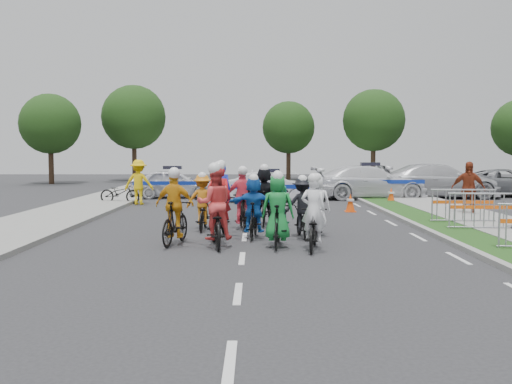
{
  "coord_description": "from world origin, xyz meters",
  "views": [
    {
      "loc": [
        0.27,
        -11.97,
        2.27
      ],
      "look_at": [
        0.31,
        4.48,
        1.1
      ],
      "focal_mm": 40.0,
      "sensor_mm": 36.0,
      "label": 1
    }
  ],
  "objects_px": {
    "rider_2": "(215,216)",
    "police_car_1": "(270,187)",
    "marshal_hiviz": "(139,182)",
    "tree_0": "(50,124)",
    "parked_bike": "(120,193)",
    "rider_4": "(302,213)",
    "rider_8": "(277,208)",
    "spectator_2": "(468,189)",
    "rider_7": "(317,211)",
    "police_car_2": "(370,182)",
    "barrier_1": "(484,213)",
    "tree_1": "(374,121)",
    "rider_0": "(313,224)",
    "tree_4": "(289,128)",
    "civilian_sedan": "(439,181)",
    "rider_5": "(254,211)",
    "cone_0": "(350,203)",
    "cone_1": "(391,195)",
    "tree_3": "(134,117)",
    "rider_6": "(219,212)",
    "civilian_suv": "(508,183)",
    "rider_11": "(264,200)",
    "rider_9": "(243,205)",
    "rider_12": "(221,202)",
    "barrier_2": "(463,207)",
    "rider_3": "(175,215)",
    "rider_10": "(203,207)",
    "police_car_0": "(173,183)"
  },
  "relations": [
    {
      "from": "barrier_2",
      "to": "rider_12",
      "type": "bearing_deg",
      "value": 175.68
    },
    {
      "from": "rider_4",
      "to": "tree_0",
      "type": "distance_m",
      "value": 29.76
    },
    {
      "from": "rider_7",
      "to": "tree_4",
      "type": "xyz_separation_m",
      "value": [
        1.05,
        30.62,
        3.52
      ]
    },
    {
      "from": "rider_0",
      "to": "police_car_0",
      "type": "bearing_deg",
      "value": -60.64
    },
    {
      "from": "spectator_2",
      "to": "tree_0",
      "type": "xyz_separation_m",
      "value": [
        -21.73,
        20.16,
        3.22
      ]
    },
    {
      "from": "police_car_2",
      "to": "rider_4",
      "type": "bearing_deg",
      "value": 157.26
    },
    {
      "from": "rider_4",
      "to": "tree_0",
      "type": "height_order",
      "value": "tree_0"
    },
    {
      "from": "marshal_hiviz",
      "to": "cone_1",
      "type": "bearing_deg",
      "value": -171.58
    },
    {
      "from": "tree_3",
      "to": "cone_1",
      "type": "bearing_deg",
      "value": -50.95
    },
    {
      "from": "barrier_1",
      "to": "tree_0",
      "type": "bearing_deg",
      "value": 130.63
    },
    {
      "from": "cone_0",
      "to": "rider_10",
      "type": "bearing_deg",
      "value": -135.75
    },
    {
      "from": "tree_0",
      "to": "police_car_1",
      "type": "bearing_deg",
      "value": -43.43
    },
    {
      "from": "barrier_1",
      "to": "cone_1",
      "type": "bearing_deg",
      "value": 92.41
    },
    {
      "from": "rider_12",
      "to": "cone_0",
      "type": "distance_m",
      "value": 5.74
    },
    {
      "from": "police_car_1",
      "to": "tree_0",
      "type": "distance_m",
      "value": 20.88
    },
    {
      "from": "tree_0",
      "to": "tree_1",
      "type": "relative_size",
      "value": 0.92
    },
    {
      "from": "rider_0",
      "to": "spectator_2",
      "type": "xyz_separation_m",
      "value": [
        6.11,
        6.77,
        0.37
      ]
    },
    {
      "from": "rider_9",
      "to": "cone_1",
      "type": "xyz_separation_m",
      "value": [
        6.39,
        8.61,
        -0.37
      ]
    },
    {
      "from": "tree_0",
      "to": "rider_0",
      "type": "bearing_deg",
      "value": -59.89
    },
    {
      "from": "marshal_hiviz",
      "to": "tree_0",
      "type": "height_order",
      "value": "tree_0"
    },
    {
      "from": "marshal_hiviz",
      "to": "rider_11",
      "type": "bearing_deg",
      "value": 131.71
    },
    {
      "from": "rider_9",
      "to": "tree_3",
      "type": "height_order",
      "value": "tree_3"
    },
    {
      "from": "rider_2",
      "to": "police_car_1",
      "type": "height_order",
      "value": "rider_2"
    },
    {
      "from": "rider_3",
      "to": "rider_12",
      "type": "height_order",
      "value": "rider_12"
    },
    {
      "from": "tree_1",
      "to": "rider_0",
      "type": "bearing_deg",
      "value": -104.33
    },
    {
      "from": "barrier_2",
      "to": "civilian_sedan",
      "type": "bearing_deg",
      "value": 75.81
    },
    {
      "from": "civilian_sedan",
      "to": "tree_3",
      "type": "xyz_separation_m",
      "value": [
        -18.32,
        16.16,
        4.05
      ]
    },
    {
      "from": "rider_5",
      "to": "cone_0",
      "type": "distance_m",
      "value": 7.52
    },
    {
      "from": "rider_0",
      "to": "tree_1",
      "type": "distance_m",
      "value": 30.11
    },
    {
      "from": "rider_4",
      "to": "rider_2",
      "type": "bearing_deg",
      "value": 26.06
    },
    {
      "from": "rider_7",
      "to": "tree_3",
      "type": "distance_m",
      "value": 30.94
    },
    {
      "from": "police_car_1",
      "to": "civilian_sedan",
      "type": "height_order",
      "value": "civilian_sedan"
    },
    {
      "from": "rider_12",
      "to": "spectator_2",
      "type": "xyz_separation_m",
      "value": [
        8.52,
        1.79,
        0.3
      ]
    },
    {
      "from": "tree_0",
      "to": "tree_4",
      "type": "height_order",
      "value": "same"
    },
    {
      "from": "rider_6",
      "to": "rider_10",
      "type": "distance_m",
      "value": 1.53
    },
    {
      "from": "rider_4",
      "to": "spectator_2",
      "type": "relative_size",
      "value": 0.87
    },
    {
      "from": "parked_bike",
      "to": "tree_0",
      "type": "distance_m",
      "value": 17.72
    },
    {
      "from": "rider_8",
      "to": "spectator_2",
      "type": "height_order",
      "value": "spectator_2"
    },
    {
      "from": "rider_6",
      "to": "cone_0",
      "type": "relative_size",
      "value": 2.92
    },
    {
      "from": "tree_3",
      "to": "rider_6",
      "type": "bearing_deg",
      "value": -73.97
    },
    {
      "from": "rider_7",
      "to": "police_car_2",
      "type": "bearing_deg",
      "value": -100.02
    },
    {
      "from": "marshal_hiviz",
      "to": "tree_3",
      "type": "height_order",
      "value": "tree_3"
    },
    {
      "from": "rider_2",
      "to": "marshal_hiviz",
      "type": "relative_size",
      "value": 1.07
    },
    {
      "from": "rider_5",
      "to": "rider_9",
      "type": "relative_size",
      "value": 0.91
    },
    {
      "from": "police_car_1",
      "to": "civilian_sedan",
      "type": "relative_size",
      "value": 0.7
    },
    {
      "from": "civilian_suv",
      "to": "spectator_2",
      "type": "relative_size",
      "value": 2.59
    },
    {
      "from": "tree_0",
      "to": "tree_4",
      "type": "distance_m",
      "value": 18.03
    },
    {
      "from": "marshal_hiviz",
      "to": "rider_4",
      "type": "bearing_deg",
      "value": 127.54
    },
    {
      "from": "police_car_1",
      "to": "parked_bike",
      "type": "xyz_separation_m",
      "value": [
        -6.57,
        -1.02,
        -0.19
      ]
    },
    {
      "from": "rider_8",
      "to": "civilian_suv",
      "type": "xyz_separation_m",
      "value": [
        12.15,
        12.28,
        0.04
      ]
    }
  ]
}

